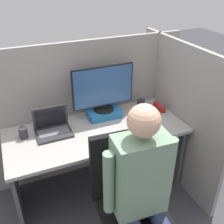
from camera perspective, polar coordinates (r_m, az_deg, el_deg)
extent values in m
plane|color=#3D3D42|center=(2.55, -0.06, -21.19)|extent=(12.00, 12.00, 0.00)
cube|color=gray|center=(2.61, -6.17, 0.16)|extent=(2.07, 0.04, 1.40)
cube|color=gray|center=(2.61, 14.07, -0.72)|extent=(0.04, 1.32, 1.40)
cube|color=#9E9993|center=(2.32, -3.39, -4.14)|extent=(1.57, 0.68, 0.03)
cube|color=#4C4C51|center=(2.46, -20.32, -14.61)|extent=(0.03, 0.58, 0.68)
cube|color=#4C4C51|center=(2.82, 11.38, -6.69)|extent=(0.03, 0.58, 0.68)
cube|color=#236BAD|center=(2.49, -1.81, -0.17)|extent=(0.31, 0.20, 0.07)
cylinder|color=black|center=(2.47, -1.83, 0.68)|extent=(0.19, 0.19, 0.01)
cylinder|color=black|center=(2.46, -1.84, 1.25)|extent=(0.04, 0.04, 0.04)
cube|color=black|center=(2.37, -1.96, 5.60)|extent=(0.58, 0.02, 0.39)
cube|color=#2D5184|center=(2.36, -1.84, 5.48)|extent=(0.55, 0.00, 0.36)
cube|color=#2D2D33|center=(2.29, -12.47, -4.61)|extent=(0.30, 0.21, 0.02)
cube|color=#5B5B60|center=(2.30, -12.59, -4.18)|extent=(0.26, 0.12, 0.00)
cube|color=#2D2D33|center=(2.31, -13.26, -1.06)|extent=(0.30, 0.04, 0.21)
cube|color=black|center=(2.30, -13.23, -1.12)|extent=(0.26, 0.03, 0.19)
ellipsoid|color=black|center=(2.18, -3.99, -5.77)|extent=(0.06, 0.04, 0.03)
cube|color=#A31919|center=(2.65, 10.22, 1.04)|extent=(0.04, 0.17, 0.05)
cone|color=orange|center=(2.11, -1.25, -6.85)|extent=(0.04, 0.09, 0.04)
cylinder|color=green|center=(2.15, -1.85, -5.98)|extent=(0.02, 0.02, 0.02)
cube|color=black|center=(1.99, 5.42, -22.48)|extent=(0.49, 0.49, 0.07)
cube|color=black|center=(1.92, 1.74, -11.33)|extent=(0.44, 0.08, 0.55)
cylinder|color=#282D4C|center=(1.88, 10.64, -22.79)|extent=(0.13, 0.36, 0.11)
cube|color=gray|center=(1.68, 6.12, -13.52)|extent=(0.35, 0.22, 0.56)
sphere|color=#D8A884|center=(1.44, 6.95, -1.92)|extent=(0.19, 0.19, 0.19)
cylinder|color=gray|center=(1.62, -0.70, -15.27)|extent=(0.07, 0.07, 0.45)
cylinder|color=gray|center=(1.76, 12.31, -11.75)|extent=(0.07, 0.07, 0.45)
cylinder|color=#232328|center=(2.65, 6.27, 1.79)|extent=(0.08, 0.08, 0.09)
cylinder|color=#28282D|center=(2.30, -18.74, -4.32)|extent=(0.07, 0.07, 0.09)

